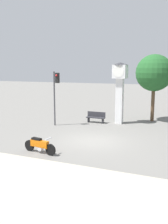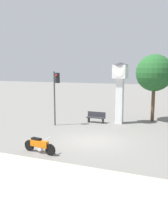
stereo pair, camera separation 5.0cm
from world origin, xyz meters
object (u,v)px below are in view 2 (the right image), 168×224
object	(u,v)px
motorcycle	(39,145)
street_tree	(154,73)
bench	(96,117)
traffic_light	(56,89)
clock_tower	(120,84)

from	to	relation	value
motorcycle	street_tree	distance (m)	12.49
bench	traffic_light	bearing A→B (deg)	-139.48
traffic_light	clock_tower	bearing A→B (deg)	31.44
motorcycle	bench	xyz separation A→B (m)	(0.16, 8.51, 0.04)
street_tree	traffic_light	bearing A→B (deg)	-145.57
motorcycle	bench	distance (m)	8.52
clock_tower	bench	world-z (taller)	clock_tower
clock_tower	traffic_light	world-z (taller)	clock_tower
motorcycle	street_tree	bearing A→B (deg)	75.98
clock_tower	bench	bearing A→B (deg)	-164.64
motorcycle	clock_tower	bearing A→B (deg)	85.38
clock_tower	motorcycle	bearing A→B (deg)	-102.73
clock_tower	traffic_light	bearing A→B (deg)	-148.56
traffic_light	motorcycle	bearing A→B (deg)	-68.78
motorcycle	street_tree	xyz separation A→B (m)	(4.49, 11.04, 3.73)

